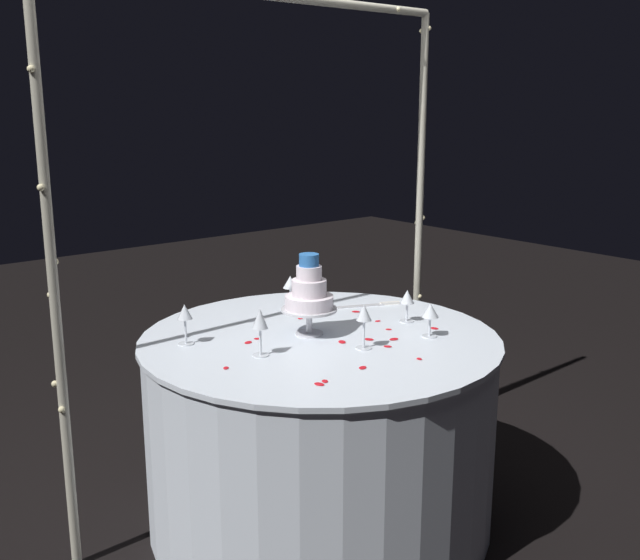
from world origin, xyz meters
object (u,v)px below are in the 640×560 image
at_px(tiered_cake, 309,294).
at_px(wine_glass_4, 430,312).
at_px(decorative_arch, 268,183).
at_px(wine_glass_0, 364,316).
at_px(wine_glass_2, 407,299).
at_px(main_table, 320,429).
at_px(cake_knife, 372,305).
at_px(wine_glass_5, 260,321).
at_px(wine_glass_3, 185,315).
at_px(wine_glass_1, 290,284).

height_order(tiered_cake, wine_glass_4, tiered_cake).
relative_size(decorative_arch, wine_glass_0, 12.35).
height_order(decorative_arch, wine_glass_2, decorative_arch).
bearing_deg(wine_glass_4, main_table, 139.63).
bearing_deg(wine_glass_2, main_table, 169.26).
bearing_deg(main_table, tiered_cake, 110.89).
relative_size(decorative_arch, wine_glass_2, 15.41).
distance_m(wine_glass_2, cake_knife, 0.30).
xyz_separation_m(wine_glass_0, wine_glass_5, (-0.34, 0.18, 0.00)).
bearing_deg(wine_glass_2, wine_glass_3, 159.24).
bearing_deg(wine_glass_0, wine_glass_2, 20.54).
bearing_deg(decorative_arch, wine_glass_2, -44.94).
bearing_deg(wine_glass_4, wine_glass_2, 68.10).
bearing_deg(main_table, wine_glass_5, -172.87).
bearing_deg(wine_glass_1, wine_glass_0, -102.16).
relative_size(decorative_arch, wine_glass_3, 13.43).
relative_size(wine_glass_4, wine_glass_5, 0.76).
bearing_deg(wine_glass_3, wine_glass_0, -44.03).
bearing_deg(wine_glass_0, wine_glass_5, 152.31).
relative_size(main_table, wine_glass_3, 9.03).
bearing_deg(tiered_cake, wine_glass_3, 155.00).
distance_m(decorative_arch, wine_glass_5, 0.65).
bearing_deg(wine_glass_4, tiered_cake, 136.78).
bearing_deg(decorative_arch, wine_glass_1, 24.51).
relative_size(main_table, wine_glass_4, 10.45).
distance_m(wine_glass_1, wine_glass_4, 0.70).
height_order(main_table, wine_glass_5, wine_glass_5).
xyz_separation_m(main_table, cake_knife, (0.47, 0.20, 0.40)).
bearing_deg(main_table, decorative_arch, 90.01).
height_order(wine_glass_0, wine_glass_4, wine_glass_0).
bearing_deg(wine_glass_4, wine_glass_3, 145.98).
relative_size(wine_glass_2, cake_knife, 0.49).
height_order(wine_glass_0, wine_glass_2, wine_glass_0).
relative_size(wine_glass_1, wine_glass_4, 1.08).
distance_m(wine_glass_2, wine_glass_5, 0.72).
relative_size(wine_glass_0, wine_glass_5, 0.95).
bearing_deg(tiered_cake, cake_knife, 17.06).
height_order(tiered_cake, wine_glass_0, tiered_cake).
xyz_separation_m(wine_glass_0, wine_glass_3, (-0.48, 0.47, -0.01)).
bearing_deg(wine_glass_4, wine_glass_0, 168.74).
bearing_deg(tiered_cake, wine_glass_2, -16.13).
relative_size(wine_glass_0, cake_knife, 0.61).
distance_m(wine_glass_4, wine_glass_5, 0.68).
height_order(wine_glass_2, cake_knife, wine_glass_2).
height_order(decorative_arch, wine_glass_1, decorative_arch).
height_order(tiered_cake, cake_knife, tiered_cake).
xyz_separation_m(decorative_arch, wine_glass_0, (0.03, -0.55, -0.44)).
relative_size(decorative_arch, tiered_cake, 6.48).
bearing_deg(decorative_arch, wine_glass_5, -130.29).
relative_size(wine_glass_3, wine_glass_4, 1.16).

